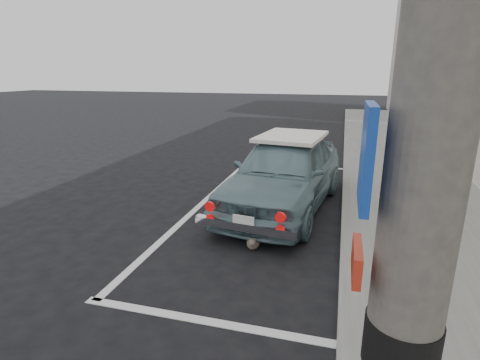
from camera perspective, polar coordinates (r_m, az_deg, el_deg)
name	(u,v)px	position (r m, az deg, el deg)	size (l,w,h in m)	color
ground	(185,289)	(4.78, -8.35, -16.18)	(80.00, 80.00, 0.00)	black
sidewalk	(438,244)	(6.37, 27.92, -8.64)	(2.80, 40.00, 0.15)	slate
building_far	(437,43)	(24.16, 27.88, 17.96)	(3.50, 10.00, 8.00)	#B0A8A0
pline_rear	(210,322)	(4.24, -4.59, -20.73)	(3.00, 0.12, 0.01)	silver
pline_front	(295,166)	(10.55, 8.37, 2.14)	(3.00, 0.12, 0.01)	silver
pline_side	(203,202)	(7.60, -5.61, -3.39)	(0.12, 7.00, 0.01)	silver
retro_coupe	(284,172)	(7.16, 6.79, 1.25)	(2.18, 4.30, 1.40)	slate
cat	(253,242)	(5.64, 2.01, -9.43)	(0.24, 0.45, 0.24)	#6B5E52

